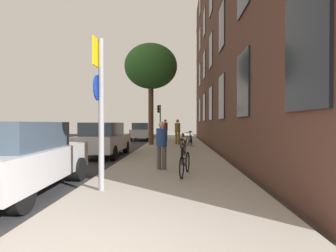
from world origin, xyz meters
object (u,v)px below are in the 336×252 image
Objects in this scene: traffic_light at (159,115)px; pedestrian_1 at (178,130)px; bicycle_0 at (185,163)px; car_0 at (19,157)px; sign_post at (100,101)px; car_2 at (141,131)px; bicycle_4 at (189,140)px; bicycle_1 at (182,153)px; bicycle_5 at (191,138)px; bicycle_2 at (184,147)px; pedestrian_0 at (162,142)px; car_1 at (104,139)px; bicycle_3 at (182,143)px; tree_near at (151,67)px; pedestrian_2 at (165,128)px.

pedestrian_1 is (1.96, -9.34, -1.36)m from traffic_light.
bicycle_0 is 4.15m from car_0.
sign_post is 18.73m from car_2.
bicycle_4 is 8.37m from car_2.
sign_post is 4.82m from bicycle_1.
traffic_light is at bearing 104.17° from bicycle_4.
pedestrian_1 is at bearing -78.13° from traffic_light.
car_0 reaches higher than bicycle_5.
bicycle_0 is 12.02m from bicycle_5.
bicycle_5 is at bearing 43.60° from pedestrian_1.
pedestrian_1 is (-0.29, 6.27, 0.64)m from bicycle_2.
bicycle_4 is at bearing 69.19° from car_0.
bicycle_4 is 8.77m from pedestrian_0.
bicycle_2 is 3.83m from car_1.
traffic_light is 4.16m from car_2.
bicycle_3 is 1.01× the size of bicycle_5.
traffic_light reaches higher than pedestrian_1.
bicycle_1 is at bearing -92.92° from bicycle_2.
bicycle_2 is (2.14, -5.91, -5.02)m from tree_near.
car_1 is at bearing -106.05° from tree_near.
tree_near is 10.85m from pedestrian_0.
bicycle_2 is at bearing 87.08° from bicycle_1.
tree_near reaches higher than bicycle_0.
bicycle_0 is 4.80m from bicycle_2.
pedestrian_2 is (0.92, -5.53, -1.33)m from traffic_light.
car_2 is (-2.33, 1.98, -0.31)m from pedestrian_2.
sign_post is 0.79× the size of car_2.
car_0 is (-1.86, 0.03, -1.24)m from sign_post.
sign_post is 22.17m from traffic_light.
bicycle_5 is (0.68, 7.20, -0.01)m from bicycle_2.
tree_near is 6.48m from bicycle_3.
bicycle_0 is at bearing -52.51° from pedestrian_0.
sign_post is at bearing -0.90° from car_0.
bicycle_1 is 2.41m from bicycle_2.
tree_near is (0.12, -9.70, 3.02)m from traffic_light.
sign_post is 11.72m from bicycle_4.
pedestrian_1 is 0.42× the size of car_2.
car_0 is at bearing -110.81° from bicycle_4.
bicycle_5 is at bearing -48.18° from car_2.
pedestrian_2 is (-1.27, 14.89, 0.68)m from bicycle_0.
bicycle_4 is at bearing 47.61° from car_1.
car_2 is (-3.55, 14.46, 0.37)m from bicycle_1.
sign_post is 9.30m from bicycle_3.
bicycle_5 reaches higher than bicycle_0.
bicycle_5 is at bearing 84.61° from bicycle_2.
tree_near is (-0.17, 12.46, 3.42)m from sign_post.
bicycle_3 is 4.44m from car_1.
pedestrian_2 is 3.07m from car_2.
bicycle_2 is 12.61m from car_2.
car_1 is (-1.55, -15.50, -1.64)m from traffic_light.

